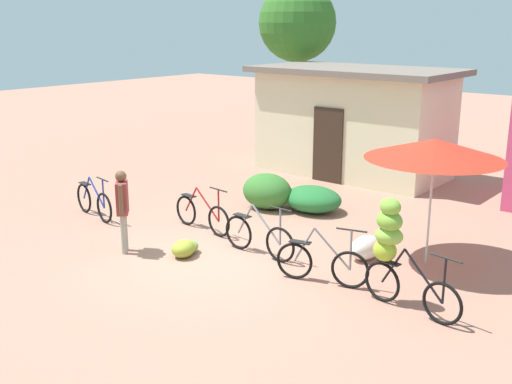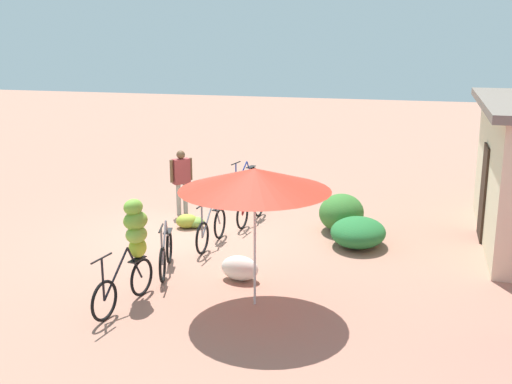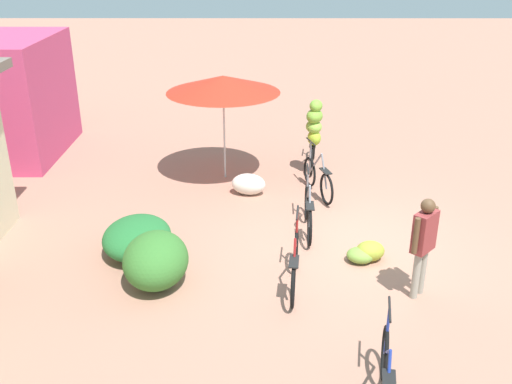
{
  "view_description": "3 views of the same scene",
  "coord_description": "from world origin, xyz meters",
  "views": [
    {
      "loc": [
        7.27,
        -7.59,
        4.16
      ],
      "look_at": [
        0.2,
        0.99,
        1.09
      ],
      "focal_mm": 43.22,
      "sensor_mm": 36.0,
      "label": 1
    },
    {
      "loc": [
        12.14,
        4.77,
        4.27
      ],
      "look_at": [
        -0.03,
        1.48,
        1.06
      ],
      "focal_mm": 43.97,
      "sensor_mm": 36.0,
      "label": 2
    },
    {
      "loc": [
        -8.76,
        1.59,
        4.89
      ],
      "look_at": [
        0.5,
        1.61,
        0.77
      ],
      "focal_mm": 40.55,
      "sensor_mm": 36.0,
      "label": 3
    }
  ],
  "objects": [
    {
      "name": "ground_plane",
      "position": [
        0.0,
        0.0,
        0.0
      ],
      "size": [
        60.0,
        60.0,
        0.0
      ],
      "primitive_type": "plane",
      "color": "#A87460"
    },
    {
      "name": "hedge_bush_front_left",
      "position": [
        -1.22,
        3.12,
        0.41
      ],
      "size": [
        1.21,
        0.98,
        0.82
      ],
      "primitive_type": "ellipsoid",
      "color": "#37732D",
      "rests_on": "ground"
    },
    {
      "name": "hedge_bush_front_right",
      "position": [
        -0.27,
        3.6,
        0.29
      ],
      "size": [
        1.37,
        1.13,
        0.58
      ],
      "primitive_type": "ellipsoid",
      "color": "#256C32",
      "rests_on": "ground"
    },
    {
      "name": "market_umbrella",
      "position": [
        3.07,
        2.3,
        2.08
      ],
      "size": [
        2.39,
        2.39,
        2.25
      ],
      "color": "beige",
      "rests_on": "ground"
    },
    {
      "name": "bicycle_leftmost",
      "position": [
        -3.72,
        0.16,
        0.36
      ],
      "size": [
        1.64,
        0.35,
        0.98
      ],
      "color": "black",
      "rests_on": "ground"
    },
    {
      "name": "bicycle_near_pile",
      "position": [
        -1.26,
        1.03,
        0.35
      ],
      "size": [
        1.68,
        0.24,
        0.99
      ],
      "color": "black",
      "rests_on": "ground"
    },
    {
      "name": "bicycle_center_loaded",
      "position": [
        0.53,
        0.68,
        0.36
      ],
      "size": [
        1.67,
        0.15,
        1.02
      ],
      "color": "black",
      "rests_on": "ground"
    },
    {
      "name": "bicycle_by_shop",
      "position": [
        2.13,
        0.35,
        0.35
      ],
      "size": [
        1.54,
        0.48,
        1.01
      ],
      "color": "black",
      "rests_on": "ground"
    },
    {
      "name": "bicycle_rightmost",
      "position": [
        3.39,
        0.34,
        0.99
      ],
      "size": [
        1.66,
        0.48,
        1.68
      ],
      "color": "black",
      "rests_on": "ground"
    },
    {
      "name": "banana_pile_on_ground",
      "position": [
        -0.52,
        -0.19,
        0.14
      ],
      "size": [
        0.56,
        0.7,
        0.31
      ],
      "color": "olive",
      "rests_on": "ground"
    },
    {
      "name": "produce_sack",
      "position": [
        2.14,
        1.77,
        0.22
      ],
      "size": [
        0.55,
        0.76,
        0.44
      ],
      "primitive_type": "ellipsoid",
      "rotation": [
        0.0,
        0.0,
        1.4
      ],
      "color": "silver",
      "rests_on": "ground"
    },
    {
      "name": "person_vendor",
      "position": [
        -1.52,
        -0.78,
        0.95
      ],
      "size": [
        0.44,
        0.42,
        1.57
      ],
      "color": "gray",
      "rests_on": "ground"
    }
  ]
}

